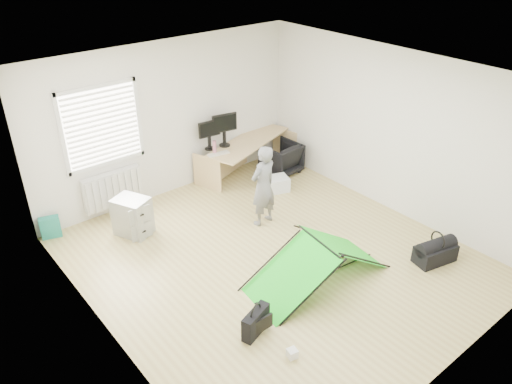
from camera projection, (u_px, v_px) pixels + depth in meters
ground at (273, 258)px, 7.34m from camera, size 5.50×5.50×0.00m
back_wall at (169, 120)px, 8.52m from camera, size 5.00×0.02×2.70m
window at (102, 126)px, 7.73m from camera, size 1.20×0.06×1.20m
radiator at (113, 189)px, 8.24m from camera, size 1.00×0.12×0.60m
desk at (249, 157)px, 9.58m from camera, size 2.08×1.23×0.67m
filing_cabinet at (132, 216)px, 7.78m from camera, size 0.58×0.65×0.62m
monitor_left at (209, 139)px, 9.00m from camera, size 0.43×0.13×0.40m
monitor_right at (224, 134)px, 9.12m from camera, size 0.49×0.19×0.46m
keyboard at (218, 154)px, 8.90m from camera, size 0.42×0.20×0.02m
thermos at (215, 147)px, 8.88m from camera, size 0.08×0.08×0.24m
office_chair at (281, 158)px, 9.63m from camera, size 0.68×0.70×0.61m
person at (263, 186)px, 7.86m from camera, size 0.53×0.38×1.36m
kite at (318, 260)px, 6.78m from camera, size 2.12×1.14×0.63m
storage_crate at (275, 184)px, 9.07m from camera, size 0.55×0.46×0.26m
tote_bag at (50, 227)px, 7.74m from camera, size 0.32×0.21×0.35m
laptop_bag at (256, 322)px, 5.97m from camera, size 0.46×0.26×0.33m
white_box at (292, 353)px, 5.68m from camera, size 0.13×0.13×0.11m
duffel_bag at (435, 254)px, 7.22m from camera, size 0.66×0.44×0.26m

